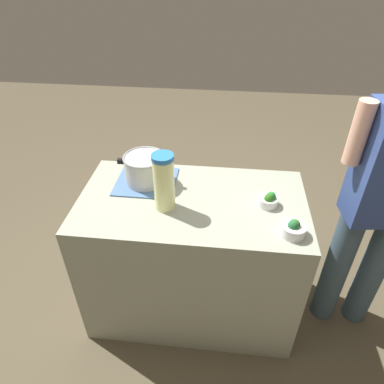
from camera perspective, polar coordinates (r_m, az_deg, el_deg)
ground_plane at (r=2.44m, az=0.00°, el=-17.44°), size 8.00×8.00×0.00m
counter_slab at (r=2.11m, az=0.00°, el=-10.54°), size 1.20×0.67×0.86m
dish_cloth at (r=1.97m, az=-7.54°, el=1.74°), size 0.33×0.31×0.01m
cooking_pot at (r=1.92m, az=-7.74°, el=3.88°), size 0.30×0.23×0.16m
lemonade_pitcher at (r=1.69m, az=-4.64°, el=1.65°), size 0.11×0.11×0.30m
broccoli_bowl_front at (r=1.66m, az=16.36°, el=-5.72°), size 0.12×0.12×0.09m
broccoli_bowl_center at (r=1.80m, az=12.52°, el=-1.33°), size 0.10×0.10×0.08m
person_cook at (r=1.97m, az=28.68°, el=-1.72°), size 0.50×0.24×1.63m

